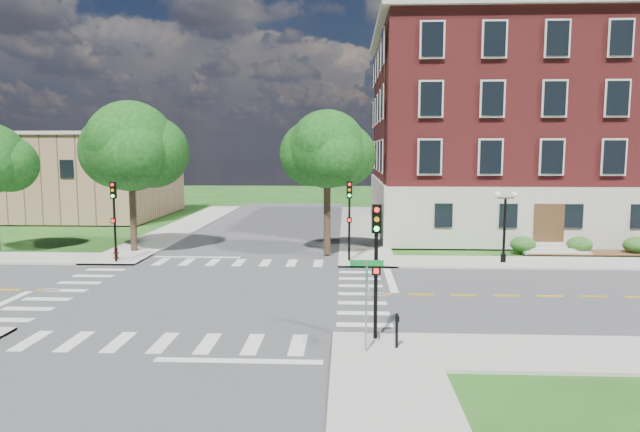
{
  "coord_description": "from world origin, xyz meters",
  "views": [
    {
      "loc": [
        6.46,
        -26.42,
        6.83
      ],
      "look_at": [
        5.03,
        4.48,
        3.2
      ],
      "focal_mm": 32.0,
      "sensor_mm": 36.0,
      "label": 1
    }
  ],
  "objects_px": {
    "traffic_signal_se": "(376,254)",
    "street_sign_pole": "(367,287)",
    "traffic_signal_nw": "(114,211)",
    "fire_hydrant": "(116,253)",
    "twin_lamp_west": "(505,222)",
    "push_button_post": "(397,329)",
    "traffic_signal_ne": "(349,210)"
  },
  "relations": [
    {
      "from": "street_sign_pole",
      "to": "fire_hydrant",
      "type": "distance_m",
      "value": 21.5
    },
    {
      "from": "traffic_signal_ne",
      "to": "street_sign_pole",
      "type": "relative_size",
      "value": 1.55
    },
    {
      "from": "fire_hydrant",
      "to": "traffic_signal_nw",
      "type": "bearing_deg",
      "value": -68.11
    },
    {
      "from": "twin_lamp_west",
      "to": "street_sign_pole",
      "type": "distance_m",
      "value": 17.85
    },
    {
      "from": "traffic_signal_se",
      "to": "street_sign_pole",
      "type": "height_order",
      "value": "traffic_signal_se"
    },
    {
      "from": "street_sign_pole",
      "to": "fire_hydrant",
      "type": "bearing_deg",
      "value": 133.76
    },
    {
      "from": "traffic_signal_nw",
      "to": "street_sign_pole",
      "type": "bearing_deg",
      "value": -45.34
    },
    {
      "from": "street_sign_pole",
      "to": "push_button_post",
      "type": "relative_size",
      "value": 2.58
    },
    {
      "from": "traffic_signal_se",
      "to": "street_sign_pole",
      "type": "xyz_separation_m",
      "value": [
        -0.37,
        -1.34,
        -0.88
      ]
    },
    {
      "from": "traffic_signal_se",
      "to": "traffic_signal_ne",
      "type": "relative_size",
      "value": 1.0
    },
    {
      "from": "traffic_signal_se",
      "to": "push_button_post",
      "type": "bearing_deg",
      "value": -54.96
    },
    {
      "from": "twin_lamp_west",
      "to": "push_button_post",
      "type": "height_order",
      "value": "twin_lamp_west"
    },
    {
      "from": "street_sign_pole",
      "to": "fire_hydrant",
      "type": "height_order",
      "value": "street_sign_pole"
    },
    {
      "from": "street_sign_pole",
      "to": "fire_hydrant",
      "type": "relative_size",
      "value": 4.13
    },
    {
      "from": "traffic_signal_nw",
      "to": "traffic_signal_se",
      "type": "bearing_deg",
      "value": -41.9
    },
    {
      "from": "traffic_signal_ne",
      "to": "street_sign_pole",
      "type": "xyz_separation_m",
      "value": [
        0.5,
        -15.62,
        -0.88
      ]
    },
    {
      "from": "traffic_signal_se",
      "to": "fire_hydrant",
      "type": "distance_m",
      "value": 20.93
    },
    {
      "from": "traffic_signal_ne",
      "to": "push_button_post",
      "type": "height_order",
      "value": "traffic_signal_ne"
    },
    {
      "from": "traffic_signal_nw",
      "to": "fire_hydrant",
      "type": "relative_size",
      "value": 6.4
    },
    {
      "from": "traffic_signal_se",
      "to": "street_sign_pole",
      "type": "distance_m",
      "value": 1.64
    },
    {
      "from": "traffic_signal_nw",
      "to": "push_button_post",
      "type": "bearing_deg",
      "value": -42.62
    },
    {
      "from": "traffic_signal_nw",
      "to": "twin_lamp_west",
      "type": "relative_size",
      "value": 1.13
    },
    {
      "from": "twin_lamp_west",
      "to": "push_button_post",
      "type": "bearing_deg",
      "value": -116.78
    },
    {
      "from": "traffic_signal_nw",
      "to": "street_sign_pole",
      "type": "relative_size",
      "value": 1.55
    },
    {
      "from": "traffic_signal_nw",
      "to": "push_button_post",
      "type": "relative_size",
      "value": 4.0
    },
    {
      "from": "traffic_signal_nw",
      "to": "push_button_post",
      "type": "distance_m",
      "value": 21.25
    },
    {
      "from": "traffic_signal_se",
      "to": "traffic_signal_nw",
      "type": "relative_size",
      "value": 1.0
    },
    {
      "from": "traffic_signal_ne",
      "to": "traffic_signal_nw",
      "type": "bearing_deg",
      "value": -176.12
    },
    {
      "from": "traffic_signal_se",
      "to": "twin_lamp_west",
      "type": "height_order",
      "value": "traffic_signal_se"
    },
    {
      "from": "twin_lamp_west",
      "to": "fire_hydrant",
      "type": "relative_size",
      "value": 5.64
    },
    {
      "from": "traffic_signal_se",
      "to": "push_button_post",
      "type": "relative_size",
      "value": 4.0
    },
    {
      "from": "twin_lamp_west",
      "to": "push_button_post",
      "type": "relative_size",
      "value": 3.53
    }
  ]
}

